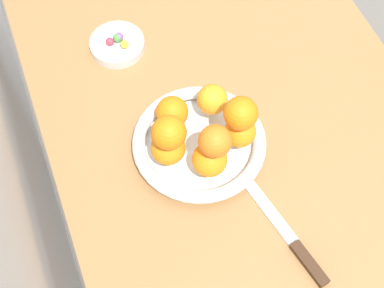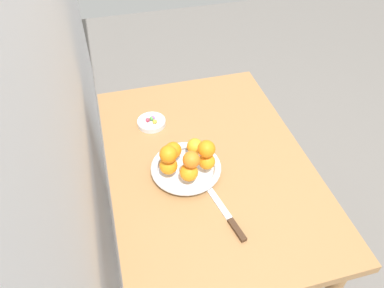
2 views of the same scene
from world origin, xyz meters
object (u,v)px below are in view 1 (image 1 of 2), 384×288
object	(u,v)px
candy_ball_0	(119,37)
candy_dish	(117,45)
knife	(289,236)
orange_5	(215,141)
orange_2	(168,148)
orange_7	(241,113)
orange_0	(212,99)
dining_table	(235,144)
candy_ball_3	(124,44)
orange_4	(240,132)
candy_ball_2	(110,42)
candy_ball_1	(117,38)
orange_3	(210,159)
fruit_bowl	(199,144)
orange_1	(172,112)
orange_6	(169,133)

from	to	relation	value
candy_ball_0	candy_dish	bearing A→B (deg)	104.19
knife	orange_5	bearing A→B (deg)	27.31
orange_2	orange_7	size ratio (longest dim) A/B	1.03
orange_0	orange_5	xyz separation A→B (m)	(-0.12, 0.05, 0.06)
dining_table	knife	distance (m)	0.28
orange_0	candy_ball_3	xyz separation A→B (m)	(0.22, 0.11, -0.04)
orange_7	knife	size ratio (longest dim) A/B	0.24
candy_ball_0	candy_ball_3	bearing A→B (deg)	-167.72
orange_4	knife	size ratio (longest dim) A/B	0.23
orange_5	orange_7	size ratio (longest dim) A/B	0.94
orange_0	orange_4	distance (m)	0.09
orange_0	candy_ball_2	xyz separation A→B (m)	(0.24, 0.14, -0.04)
orange_2	orange_7	xyz separation A→B (m)	(-0.01, -0.14, 0.06)
candy_ball_1	candy_ball_3	xyz separation A→B (m)	(-0.02, -0.01, -0.00)
orange_3	candy_ball_3	size ratio (longest dim) A/B	3.55
dining_table	candy_ball_3	distance (m)	0.32
fruit_bowl	candy_ball_1	distance (m)	0.31
orange_2	dining_table	bearing A→B (deg)	-73.95
dining_table	orange_2	distance (m)	0.23
orange_3	fruit_bowl	bearing A→B (deg)	-4.62
orange_2	candy_ball_2	xyz separation A→B (m)	(0.32, 0.02, -0.04)
orange_1	orange_7	size ratio (longest dim) A/B	0.99
orange_3	orange_7	xyz separation A→B (m)	(0.04, -0.07, 0.06)
candy_dish	orange_1	size ratio (longest dim) A/B	1.89
candy_dish	candy_ball_1	world-z (taller)	candy_ball_1
orange_1	candy_ball_3	xyz separation A→B (m)	(0.23, 0.03, -0.04)
candy_dish	candy_ball_1	bearing A→B (deg)	-85.61
orange_0	candy_ball_0	size ratio (longest dim) A/B	3.12
orange_4	candy_dish	bearing A→B (deg)	23.62
dining_table	orange_0	distance (m)	0.17
knife	candy_dish	bearing A→B (deg)	16.88
candy_dish	orange_6	xyz separation A→B (m)	(-0.33, -0.01, 0.13)
orange_3	orange_4	xyz separation A→B (m)	(0.04, -0.08, -0.00)
candy_ball_2	orange_3	bearing A→B (deg)	-166.89
orange_1	candy_ball_1	xyz separation A→B (m)	(0.25, 0.04, -0.04)
fruit_bowl	candy_ball_1	bearing A→B (deg)	13.39
orange_3	knife	xyz separation A→B (m)	(-0.16, -0.09, -0.07)
candy_ball_3	orange_7	bearing A→B (deg)	-157.13
orange_4	knife	bearing A→B (deg)	-175.35
orange_3	orange_6	xyz separation A→B (m)	(0.04, 0.06, 0.06)
fruit_bowl	candy_ball_2	world-z (taller)	same
orange_2	knife	world-z (taller)	orange_2
candy_ball_2	candy_dish	bearing A→B (deg)	-78.05
orange_1	orange_3	world-z (taller)	orange_3
candy_ball_2	knife	distance (m)	0.56
dining_table	orange_6	xyz separation A→B (m)	(-0.05, 0.16, 0.22)
orange_4	orange_2	bearing A→B (deg)	84.53
dining_table	orange_1	xyz separation A→B (m)	(0.02, 0.13, 0.16)
orange_1	orange_4	size ratio (longest dim) A/B	1.04
orange_5	orange_6	size ratio (longest dim) A/B	0.95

